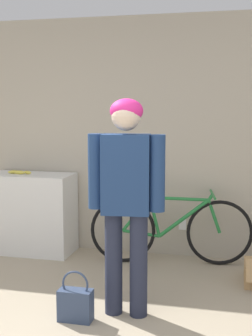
{
  "coord_description": "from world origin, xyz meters",
  "views": [
    {
      "loc": [
        1.11,
        -2.28,
        1.64
      ],
      "look_at": [
        0.29,
        1.15,
        1.17
      ],
      "focal_mm": 50.0,
      "sensor_mm": 36.0,
      "label": 1
    }
  ],
  "objects_px": {
    "bicycle": "(171,229)",
    "person": "(126,188)",
    "handbag": "(75,304)",
    "banana": "(20,172)"
  },
  "relations": [
    {
      "from": "person",
      "to": "banana",
      "type": "relative_size",
      "value": 5.76
    },
    {
      "from": "bicycle",
      "to": "banana",
      "type": "height_order",
      "value": "banana"
    },
    {
      "from": "bicycle",
      "to": "person",
      "type": "bearing_deg",
      "value": -106.33
    },
    {
      "from": "handbag",
      "to": "banana",
      "type": "bearing_deg",
      "value": 128.22
    },
    {
      "from": "bicycle",
      "to": "handbag",
      "type": "relative_size",
      "value": 4.21
    },
    {
      "from": "person",
      "to": "handbag",
      "type": "relative_size",
      "value": 4.27
    },
    {
      "from": "bicycle",
      "to": "banana",
      "type": "xyz_separation_m",
      "value": [
        -1.7,
        0.01,
        0.54
      ]
    },
    {
      "from": "person",
      "to": "handbag",
      "type": "height_order",
      "value": "person"
    },
    {
      "from": "person",
      "to": "banana",
      "type": "height_order",
      "value": "person"
    },
    {
      "from": "person",
      "to": "banana",
      "type": "distance_m",
      "value": 2.0
    }
  ]
}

